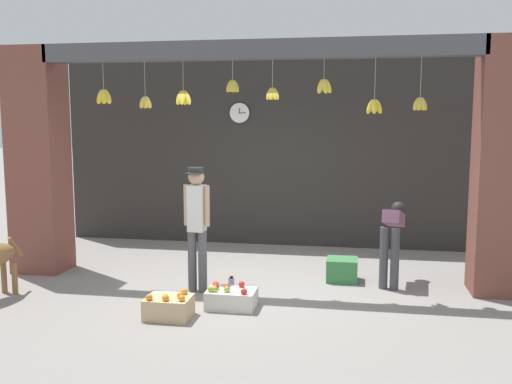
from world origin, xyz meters
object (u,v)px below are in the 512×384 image
produce_box_green (342,270)px  worker_stooping (393,233)px  shopkeeper (197,220)px  fruit_crate_apples (231,298)px  water_bottle (232,287)px  fruit_crate_oranges (169,307)px  wall_clock (240,113)px

produce_box_green → worker_stooping: bearing=-5.9°
shopkeeper → fruit_crate_apples: size_ratio=2.82×
shopkeeper → water_bottle: (0.47, -0.14, -0.80)m
produce_box_green → fruit_crate_apples: bearing=-132.9°
produce_box_green → fruit_crate_oranges: bearing=-135.8°
worker_stooping → fruit_crate_oranges: size_ratio=2.13×
fruit_crate_apples → water_bottle: fruit_crate_apples is taller
worker_stooping → produce_box_green: worker_stooping is taller
shopkeeper → fruit_crate_oranges: bearing=93.6°
fruit_crate_oranges → produce_box_green: size_ratio=1.20×
worker_stooping → shopkeeper: bearing=-150.9°
fruit_crate_apples → wall_clock: bearing=99.9°
fruit_crate_oranges → wall_clock: (0.02, 3.79, 2.15)m
fruit_crate_apples → produce_box_green: bearing=47.1°
water_bottle → wall_clock: bearing=99.6°
fruit_crate_oranges → wall_clock: bearing=89.7°
worker_stooping → wall_clock: 3.58m
water_bottle → shopkeeper: bearing=163.8°
worker_stooping → produce_box_green: bearing=-173.6°
water_bottle → wall_clock: wall_clock is taller
water_bottle → fruit_crate_oranges: bearing=-121.2°
shopkeeper → produce_box_green: (1.80, 0.80, -0.77)m
fruit_crate_apples → water_bottle: 0.41m
fruit_crate_oranges → shopkeeper: bearing=87.2°
fruit_crate_oranges → fruit_crate_apples: 0.76m
shopkeeper → worker_stooping: (2.44, 0.74, -0.23)m
shopkeeper → fruit_crate_oranges: shopkeeper is taller
fruit_crate_oranges → fruit_crate_apples: (0.60, 0.46, -0.01)m
produce_box_green → water_bottle: size_ratio=1.60×
wall_clock → fruit_crate_apples: bearing=-80.1°
fruit_crate_oranges → wall_clock: size_ratio=1.38×
worker_stooping → water_bottle: bearing=-143.8°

